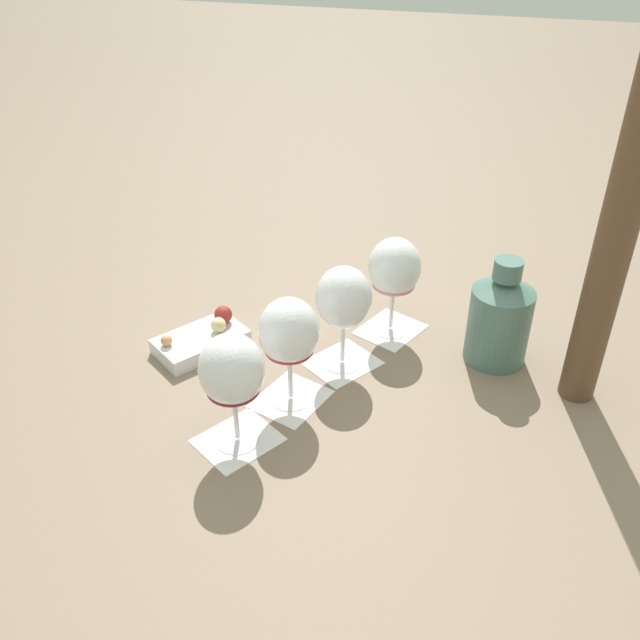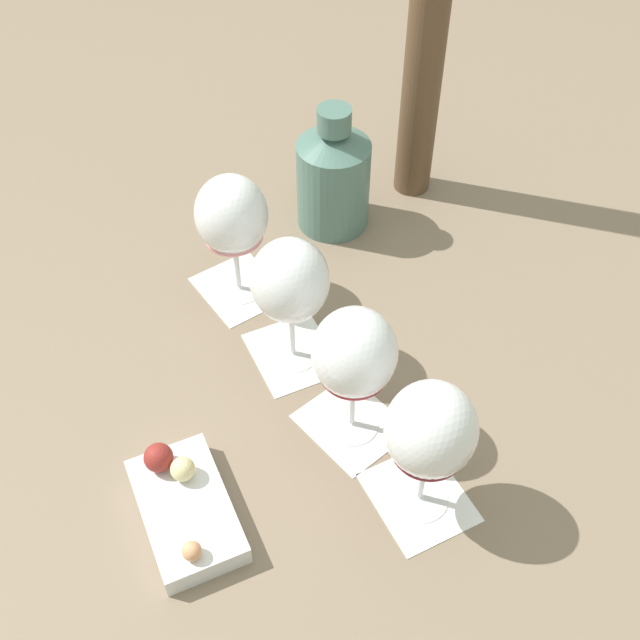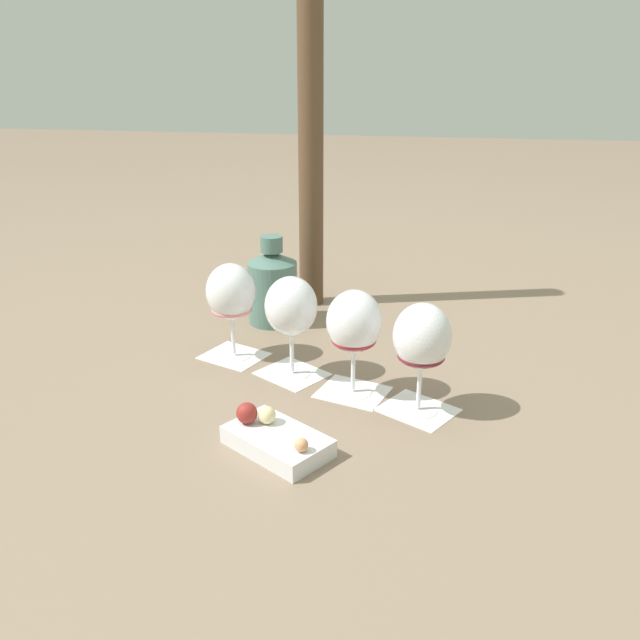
# 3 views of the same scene
# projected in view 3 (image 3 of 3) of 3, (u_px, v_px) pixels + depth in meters

# --- Properties ---
(ground_plane) EXTENTS (8.00, 8.00, 0.00)m
(ground_plane) POSITION_uv_depth(u_px,v_px,m) (321.00, 381.00, 1.26)
(ground_plane) COLOR #7F6B56
(tasting_card_0) EXTENTS (0.15, 0.14, 0.00)m
(tasting_card_0) POSITION_uv_depth(u_px,v_px,m) (234.00, 356.00, 1.36)
(tasting_card_0) COLOR white
(tasting_card_0) RESTS_ON ground_plane
(tasting_card_1) EXTENTS (0.15, 0.15, 0.00)m
(tasting_card_1) POSITION_uv_depth(u_px,v_px,m) (292.00, 373.00, 1.29)
(tasting_card_1) COLOR white
(tasting_card_1) RESTS_ON ground_plane
(tasting_card_2) EXTENTS (0.14, 0.13, 0.00)m
(tasting_card_2) POSITION_uv_depth(u_px,v_px,m) (353.00, 392.00, 1.22)
(tasting_card_2) COLOR white
(tasting_card_2) RESTS_ON ground_plane
(tasting_card_3) EXTENTS (0.15, 0.15, 0.00)m
(tasting_card_3) POSITION_uv_depth(u_px,v_px,m) (418.00, 410.00, 1.16)
(tasting_card_3) COLOR white
(tasting_card_3) RESTS_ON ground_plane
(wine_glass_0) EXTENTS (0.10, 0.10, 0.19)m
(wine_glass_0) POSITION_uv_depth(u_px,v_px,m) (231.00, 295.00, 1.32)
(wine_glass_0) COLOR white
(wine_glass_0) RESTS_ON tasting_card_0
(wine_glass_1) EXTENTS (0.10, 0.10, 0.19)m
(wine_glass_1) POSITION_uv_depth(u_px,v_px,m) (291.00, 310.00, 1.24)
(wine_glass_1) COLOR white
(wine_glass_1) RESTS_ON tasting_card_1
(wine_glass_2) EXTENTS (0.10, 0.10, 0.19)m
(wine_glass_2) POSITION_uv_depth(u_px,v_px,m) (354.00, 326.00, 1.17)
(wine_glass_2) COLOR white
(wine_glass_2) RESTS_ON tasting_card_2
(wine_glass_3) EXTENTS (0.10, 0.10, 0.19)m
(wine_glass_3) POSITION_uv_depth(u_px,v_px,m) (422.00, 340.00, 1.11)
(wine_glass_3) COLOR white
(wine_glass_3) RESTS_ON tasting_card_3
(ceramic_vase) EXTENTS (0.11, 0.11, 0.20)m
(ceramic_vase) POSITION_uv_depth(u_px,v_px,m) (273.00, 286.00, 1.51)
(ceramic_vase) COLOR #4C7066
(ceramic_vase) RESTS_ON ground_plane
(snack_dish) EXTENTS (0.19, 0.17, 0.06)m
(snack_dish) POSITION_uv_depth(u_px,v_px,m) (275.00, 438.00, 1.04)
(snack_dish) COLOR silver
(snack_dish) RESTS_ON ground_plane
(umbrella_pole) EXTENTS (0.06, 0.06, 0.75)m
(umbrella_pole) POSITION_uv_depth(u_px,v_px,m) (311.00, 145.00, 1.52)
(umbrella_pole) COLOR brown
(umbrella_pole) RESTS_ON ground_plane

